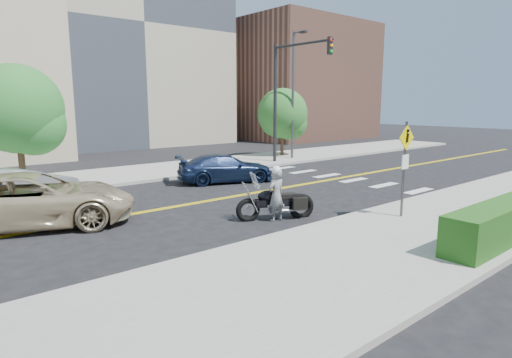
{
  "coord_description": "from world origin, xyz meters",
  "views": [
    {
      "loc": [
        -7.81,
        -13.43,
        3.7
      ],
      "look_at": [
        1.22,
        -2.66,
        1.2
      ],
      "focal_mm": 30.0,
      "sensor_mm": 36.0,
      "label": 1
    }
  ],
  "objects": [
    {
      "name": "tree_far_b",
      "position": [
        12.51,
        7.99,
        3.01
      ],
      "size": [
        3.41,
        3.41,
        4.72
      ],
      "rotation": [
        0.0,
        0.0,
        -0.12
      ],
      "color": "#382619",
      "rests_on": "ground"
    },
    {
      "name": "suv",
      "position": [
        -4.9,
        0.54,
        0.82
      ],
      "size": [
        6.49,
        4.67,
        1.64
      ],
      "primitive_type": "imported",
      "rotation": [
        0.0,
        0.0,
        1.2
      ],
      "color": "beige",
      "rests_on": "ground"
    },
    {
      "name": "parked_car_blue",
      "position": [
        3.94,
        2.83,
        0.66
      ],
      "size": [
        4.89,
        3.33,
        1.32
      ],
      "primitive_type": "imported",
      "rotation": [
        0.0,
        0.0,
        1.21
      ],
      "color": "#172547",
      "rests_on": "ground"
    },
    {
      "name": "sidewalk_near",
      "position": [
        0.0,
        -7.5,
        0.07
      ],
      "size": [
        60.0,
        5.0,
        0.15
      ],
      "primitive_type": "cube",
      "color": "#9E9B91",
      "rests_on": "ground_plane"
    },
    {
      "name": "sidewalk_far",
      "position": [
        0.0,
        7.5,
        0.07
      ],
      "size": [
        60.0,
        5.0,
        0.15
      ],
      "primitive_type": "cube",
      "color": "#9E9B91",
      "rests_on": "ground_plane"
    },
    {
      "name": "ground_plane",
      "position": [
        0.0,
        0.0,
        0.0
      ],
      "size": [
        120.0,
        120.0,
        0.0
      ],
      "primitive_type": "plane",
      "color": "black",
      "rests_on": "ground"
    },
    {
      "name": "lamp_post",
      "position": [
        12.0,
        6.5,
        4.15
      ],
      "size": [
        0.16,
        0.16,
        8.0
      ],
      "primitive_type": "cylinder",
      "color": "#4C4C51",
      "rests_on": "sidewalk_far"
    },
    {
      "name": "traffic_light",
      "position": [
        10.0,
        5.08,
        4.67
      ],
      "size": [
        0.28,
        4.5,
        7.0
      ],
      "color": "black",
      "rests_on": "sidewalk_far"
    },
    {
      "name": "motorcyclist",
      "position": [
        1.14,
        -3.75,
        0.89
      ],
      "size": [
        0.62,
        0.42,
        1.78
      ],
      "rotation": [
        0.0,
        0.0,
        3.17
      ],
      "color": "#9C9CA1",
      "rests_on": "ground"
    },
    {
      "name": "building_right",
      "position": [
        26.0,
        20.0,
        6.0
      ],
      "size": [
        14.0,
        12.0,
        12.0
      ],
      "primitive_type": "cube",
      "color": "#8C5947",
      "rests_on": "ground_plane"
    },
    {
      "name": "parked_car_silver",
      "position": [
        -4.5,
        4.0,
        0.67
      ],
      "size": [
        4.32,
        2.66,
        1.35
      ],
      "primitive_type": "imported",
      "rotation": [
        0.0,
        0.0,
        1.9
      ],
      "color": "#ACAFB4",
      "rests_on": "ground"
    },
    {
      "name": "pedestrian_sign",
      "position": [
        4.2,
        -6.31,
        1.96
      ],
      "size": [
        0.78,
        0.08,
        3.0
      ],
      "color": "#4C4C51",
      "rests_on": "sidewalk_near"
    },
    {
      "name": "motorcycle",
      "position": [
        1.3,
        -3.57,
        0.77
      ],
      "size": [
        2.63,
        1.74,
        1.54
      ],
      "primitive_type": null,
      "rotation": [
        0.0,
        0.0,
        -0.42
      ],
      "color": "black",
      "rests_on": "ground"
    },
    {
      "name": "tree_far_a",
      "position": [
        -3.59,
        8.21,
        3.44
      ],
      "size": [
        3.98,
        3.98,
        5.44
      ],
      "rotation": [
        0.0,
        0.0,
        0.4
      ],
      "color": "#382619",
      "rests_on": "ground"
    },
    {
      "name": "building_mid",
      "position": [
        8.0,
        26.0,
        10.0
      ],
      "size": [
        18.0,
        14.0,
        20.0
      ],
      "primitive_type": "cube",
      "color": "#A39984",
      "rests_on": "ground_plane"
    }
  ]
}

